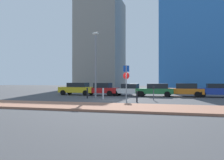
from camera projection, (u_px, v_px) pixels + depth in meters
ground_plane at (116, 100)px, 21.17m from camera, size 120.00×120.00×0.00m
sidewalk_brick at (95, 107)px, 15.41m from camera, size 40.00×4.21×0.14m
parked_car_yellow at (78, 89)px, 28.86m from camera, size 4.53×2.15×1.54m
parked_car_red at (101, 89)px, 28.00m from camera, size 4.56×2.18×1.52m
parked_car_white at (129, 90)px, 27.11m from camera, size 4.36×2.20×1.43m
parked_car_green at (156, 90)px, 26.17m from camera, size 4.17×1.98×1.46m
parked_car_orange at (184, 90)px, 25.79m from camera, size 4.62×2.18×1.49m
parked_car_blue at (216, 90)px, 24.87m from camera, size 4.12×1.94×1.48m
parking_sign_post at (126, 78)px, 20.49m from camera, size 0.59×0.15×3.17m
parking_meter at (154, 91)px, 21.09m from camera, size 0.18×0.14×1.29m
street_lamp at (96, 59)px, 24.67m from camera, size 0.70×0.36×7.00m
traffic_bollard_near at (87, 93)px, 23.42m from camera, size 0.15×0.15×1.07m
traffic_bollard_mid at (103, 94)px, 22.09m from camera, size 0.16×0.16×1.09m
traffic_bollard_far at (137, 97)px, 19.20m from camera, size 0.13×0.13×0.94m
building_colorful_midrise at (200, 20)px, 48.34m from camera, size 16.14×16.49×29.05m
building_under_construction at (101, 44)px, 58.75m from camera, size 10.41×12.02×22.37m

